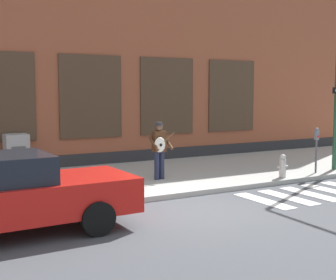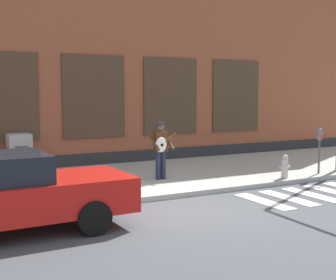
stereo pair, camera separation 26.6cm
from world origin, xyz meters
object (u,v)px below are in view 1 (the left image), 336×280
busker (159,147)px  fire_hydrant (283,166)px  red_car (10,195)px  parking_meter (316,143)px  utility_box (16,154)px

busker → fire_hydrant: bearing=-24.6°
red_car → parking_meter: size_ratio=3.23×
red_car → fire_hydrant: bearing=9.9°
red_car → utility_box: (1.36, 6.08, -0.02)m
fire_hydrant → parking_meter: bearing=3.7°
parking_meter → busker: bearing=163.5°
red_car → fire_hydrant: (8.13, 1.42, -0.29)m
utility_box → fire_hydrant: utility_box is taller
busker → parking_meter: bearing=-16.5°
parking_meter → utility_box: parking_meter is taller
busker → fire_hydrant: 3.74m
parking_meter → red_car: bearing=-171.0°
red_car → fire_hydrant: red_car is taller
busker → utility_box: busker is taller
busker → fire_hydrant: (3.36, -1.54, -0.61)m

